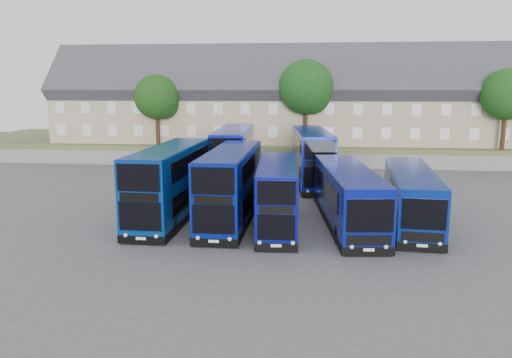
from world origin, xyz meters
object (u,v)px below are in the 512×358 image
object	(u,v)px
dd_front_mid	(231,187)
dd_front_left	(171,184)
tree_west	(158,99)
coach_east_a	(347,197)
tree_mid	(307,89)
tree_east	(508,96)

from	to	relation	value
dd_front_mid	dd_front_left	bearing A→B (deg)	177.73
tree_west	coach_east_a	bearing A→B (deg)	-50.44
tree_mid	tree_east	bearing A→B (deg)	-1.43
dd_front_left	tree_west	distance (m)	24.16
tree_east	coach_east_a	bearing A→B (deg)	-127.57
dd_front_mid	tree_west	xyz separation A→B (m)	(-11.41, 22.67, 4.85)
dd_front_mid	tree_east	xyz separation A→B (m)	(24.59, 22.67, 5.19)
dd_front_mid	tree_east	size ratio (longest dim) A/B	1.38
dd_front_left	dd_front_mid	bearing A→B (deg)	-1.95
coach_east_a	tree_west	distance (m)	29.76
dd_front_mid	tree_east	distance (m)	33.85
tree_east	dd_front_mid	bearing A→B (deg)	-137.33
dd_front_mid	coach_east_a	world-z (taller)	dd_front_mid
dd_front_mid	coach_east_a	xyz separation A→B (m)	(7.23, 0.10, -0.51)
dd_front_mid	tree_mid	distance (m)	24.34
tree_west	tree_mid	size ratio (longest dim) A/B	0.83
tree_west	tree_east	size ratio (longest dim) A/B	0.94
dd_front_left	dd_front_mid	distance (m)	3.93
tree_west	tree_east	xyz separation A→B (m)	(36.00, 0.00, 0.34)
tree_mid	dd_front_left	bearing A→B (deg)	-110.36
dd_front_mid	tree_mid	bearing A→B (deg)	79.47
dd_front_mid	tree_west	bearing A→B (deg)	117.39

